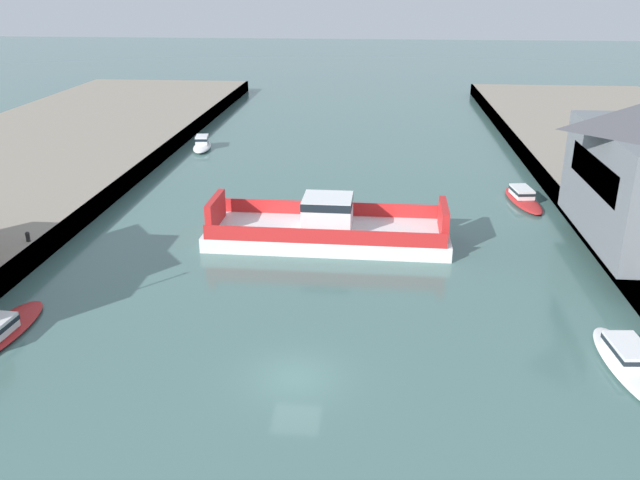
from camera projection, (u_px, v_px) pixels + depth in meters
The scene contains 7 objects.
ground_plane at pixel (296, 378), 33.11m from camera, with size 400.00×400.00×0.00m, color #476B66.
chain_ferry at pixel (328, 229), 49.85m from camera, with size 18.35×6.60×3.61m.
moored_boat_near_left at pixel (523, 197), 59.02m from camera, with size 3.20×7.97×1.26m.
moored_boat_mid_left at pixel (630, 360), 33.89m from camera, with size 3.05×8.42×1.18m.
moored_boat_mid_right at pixel (202, 144), 77.45m from camera, with size 2.77×6.11×1.55m.
bollard_left_far at pixel (28, 236), 45.73m from camera, with size 0.32×0.32×0.71m.
bollard_right_far at pixel (628, 252), 42.99m from camera, with size 0.32×0.32×0.71m.
Camera 1 is at (3.70, -27.95, 18.76)m, focal length 36.89 mm.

